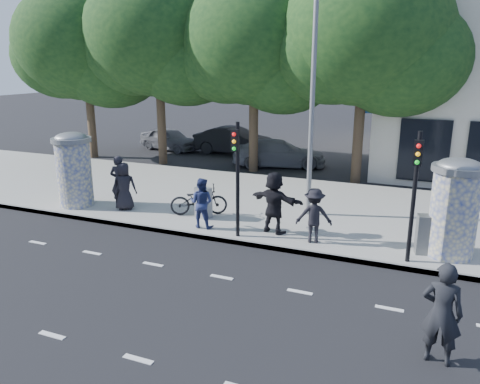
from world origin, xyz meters
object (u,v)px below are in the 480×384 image
at_px(street_lamp, 313,74).
at_px(ped_b, 120,182).
at_px(cabinet_right, 426,235).
at_px(car_left, 170,139).
at_px(car_mid, 234,141).
at_px(ad_column_left, 74,168).
at_px(ped_d, 314,216).
at_px(car_right, 279,153).
at_px(traffic_pole_near, 237,168).
at_px(ped_a, 124,186).
at_px(ped_c, 202,203).
at_px(ped_f, 274,202).
at_px(bicycle, 199,200).
at_px(traffic_pole_far, 415,184).
at_px(cabinet_left, 203,203).
at_px(ad_column_right, 455,206).
at_px(man_road, 442,313).

bearing_deg(street_lamp, ped_b, -163.98).
height_order(street_lamp, cabinet_right, street_lamp).
height_order(car_left, car_mid, car_mid).
relative_size(ad_column_left, cabinet_right, 2.45).
distance_m(ped_d, car_right, 10.79).
xyz_separation_m(traffic_pole_near, car_left, (-9.60, 12.25, -1.56)).
bearing_deg(ped_b, ped_a, 152.18).
distance_m(ad_column_left, ped_d, 8.82).
bearing_deg(ad_column_left, car_mid, 84.65).
bearing_deg(car_right, ad_column_left, 135.77).
height_order(ped_a, ped_c, ped_a).
xyz_separation_m(ped_b, ped_d, (7.10, -0.59, -0.15)).
bearing_deg(ad_column_left, ped_a, 7.30).
bearing_deg(ped_d, ped_c, -13.04).
bearing_deg(ped_f, bicycle, 0.68).
bearing_deg(ped_b, bicycle, 177.36).
height_order(ped_f, car_right, ped_f).
distance_m(ped_c, bicycle, 1.30).
relative_size(car_mid, car_right, 0.99).
distance_m(traffic_pole_far, bicycle, 7.13).
bearing_deg(car_right, car_mid, 37.74).
xyz_separation_m(cabinet_left, car_right, (-0.34, 9.15, 0.02)).
xyz_separation_m(ad_column_right, ped_b, (-10.71, 0.12, -0.44)).
relative_size(ad_column_left, ped_c, 1.67).
bearing_deg(bicycle, street_lamp, -95.64).
relative_size(ad_column_right, cabinet_left, 2.58).
bearing_deg(car_left, man_road, -124.34).
distance_m(traffic_pole_near, bicycle, 2.93).
relative_size(ped_c, cabinet_right, 1.47).
xyz_separation_m(ad_column_right, ped_d, (-3.60, -0.47, -0.59)).
bearing_deg(ped_c, bicycle, -61.36).
xyz_separation_m(street_lamp, bicycle, (-3.41, -1.41, -4.14)).
relative_size(ped_f, car_left, 0.48).
relative_size(man_road, car_left, 0.49).
xyz_separation_m(traffic_pole_far, man_road, (0.75, -3.98, -1.28)).
xyz_separation_m(street_lamp, car_mid, (-6.89, 9.75, -4.02)).
bearing_deg(cabinet_left, ad_column_left, -156.41).
bearing_deg(car_left, traffic_pole_far, -117.75).
distance_m(ped_f, cabinet_left, 2.69).
height_order(cabinet_left, car_left, car_left).
bearing_deg(ped_a, cabinet_left, 161.00).
distance_m(ped_a, bicycle, 2.72).
bearing_deg(car_right, traffic_pole_far, -165.52).
height_order(ad_column_left, cabinet_right, ad_column_left).
bearing_deg(ped_a, ped_b, -41.35).
bearing_deg(cabinet_right, ped_a, 167.59).
bearing_deg(bicycle, ad_column_left, 70.77).
xyz_separation_m(ped_b, cabinet_left, (3.18, 0.18, -0.43)).
distance_m(bicycle, car_left, 13.22).
height_order(bicycle, car_left, car_left).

